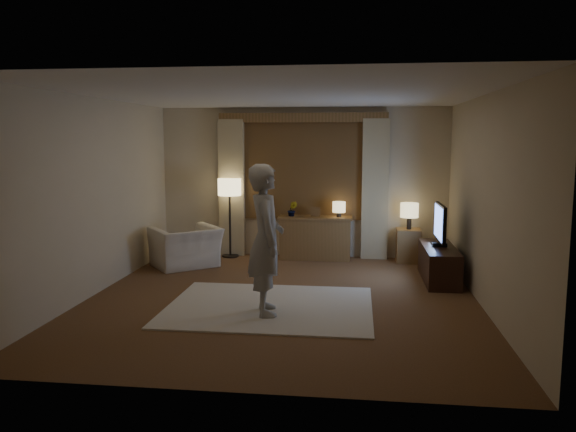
% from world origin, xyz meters
% --- Properties ---
extents(room, '(5.04, 5.54, 2.64)m').
position_xyz_m(room, '(0.00, 0.50, 1.33)').
color(room, brown).
rests_on(room, ground).
extents(rug, '(2.50, 2.00, 0.02)m').
position_xyz_m(rug, '(-0.10, -0.39, 0.01)').
color(rug, beige).
rests_on(rug, floor).
extents(sideboard, '(1.20, 0.40, 0.70)m').
position_xyz_m(sideboard, '(0.24, 2.50, 0.35)').
color(sideboard, brown).
rests_on(sideboard, floor).
extents(picture_frame, '(0.16, 0.02, 0.20)m').
position_xyz_m(picture_frame, '(0.24, 2.50, 0.80)').
color(picture_frame, brown).
rests_on(picture_frame, sideboard).
extents(plant, '(0.17, 0.13, 0.30)m').
position_xyz_m(plant, '(-0.16, 2.50, 0.85)').
color(plant, '#999999').
rests_on(plant, sideboard).
extents(table_lamp_sideboard, '(0.22, 0.22, 0.30)m').
position_xyz_m(table_lamp_sideboard, '(0.64, 2.50, 0.90)').
color(table_lamp_sideboard, black).
rests_on(table_lamp_sideboard, sideboard).
extents(floor_lamp, '(0.40, 0.40, 1.38)m').
position_xyz_m(floor_lamp, '(-1.26, 2.50, 1.16)').
color(floor_lamp, black).
rests_on(floor_lamp, floor).
extents(armchair, '(1.32, 1.31, 0.65)m').
position_xyz_m(armchair, '(-1.79, 1.64, 0.32)').
color(armchair, beige).
rests_on(armchair, floor).
extents(side_table, '(0.40, 0.40, 0.56)m').
position_xyz_m(side_table, '(1.82, 2.45, 0.28)').
color(side_table, brown).
rests_on(side_table, floor).
extents(table_lamp_side, '(0.30, 0.30, 0.44)m').
position_xyz_m(table_lamp_side, '(1.82, 2.45, 0.87)').
color(table_lamp_side, black).
rests_on(table_lamp_side, side_table).
extents(tv_stand, '(0.45, 1.40, 0.50)m').
position_xyz_m(tv_stand, '(2.15, 1.24, 0.25)').
color(tv_stand, black).
rests_on(tv_stand, floor).
extents(tv, '(0.21, 0.86, 0.62)m').
position_xyz_m(tv, '(2.15, 1.24, 0.84)').
color(tv, black).
rests_on(tv, tv_stand).
extents(person, '(0.57, 0.73, 1.76)m').
position_xyz_m(person, '(-0.10, -0.67, 0.90)').
color(person, '#ACA69E').
rests_on(person, rug).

